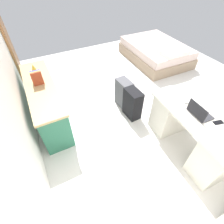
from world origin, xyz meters
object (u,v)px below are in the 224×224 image
Objects in this scene: bed at (156,52)px; computer_mouse at (187,102)px; desk at (192,132)px; laptop at (199,112)px; cell_phone_near_laptop at (218,122)px; figurine_small at (33,67)px; suitcase_spare_grey at (124,94)px; suitcase_black at (132,104)px; credenza at (46,102)px.

computer_mouse is at bearing 149.99° from bed.
desk is 0.41m from laptop.
bed is at bearing -10.57° from cell_phone_near_laptop.
computer_mouse is 0.74× the size of cell_phone_near_laptop.
figurine_small is (2.33, 1.86, 0.42)m from desk.
desk is at bearing -139.61° from laptop.
computer_mouse is (0.26, -0.06, -0.03)m from laptop.
laptop reaches higher than cell_phone_near_laptop.
computer_mouse is 0.49m from cell_phone_near_laptop.
computer_mouse is 0.91× the size of figurine_small.
cell_phone_near_laptop is (-2.91, 1.32, 0.52)m from bed.
desk is 0.43m from cell_phone_near_laptop.
suitcase_black is at bearing 175.27° from suitcase_spare_grey.
laptop is (0.03, 0.03, 0.41)m from desk.
bed is 19.38× the size of computer_mouse.
cell_phone_near_laptop is 1.24× the size of figurine_small.
cell_phone_near_laptop is at bearing -165.92° from suitcase_spare_grey.
suitcase_spare_grey is at bearing -122.14° from figurine_small.
computer_mouse is (-0.77, -0.43, 0.47)m from suitcase_black.
credenza is at bearing -179.85° from figurine_small.
suitcase_spare_grey is (0.34, -0.01, -0.00)m from suitcase_black.
desk is 1.14m from suitcase_black.
desk is 0.82× the size of credenza.
desk is 13.40× the size of figurine_small.
suitcase_spare_grey is 1.51m from laptop.
suitcase_spare_grey is at bearing 15.80° from desk.
figurine_small is (0.58, 0.00, 0.43)m from credenza.
laptop is at bearing 42.93° from cell_phone_near_laptop.
computer_mouse reaches higher than desk.
bed is 2.24m from suitcase_spare_grey.
suitcase_spare_grey is at bearing -103.24° from credenza.
computer_mouse is at bearing -137.14° from figurine_small.
suitcase_spare_grey is at bearing 23.94° from computer_mouse.
suitcase_spare_grey is 4.37× the size of cell_phone_near_laptop.
desk is 10.83× the size of cell_phone_near_laptop.
laptop is 2.94m from figurine_small.
figurine_small reaches higher than suitcase_spare_grey.
desk is at bearing -133.26° from credenza.
computer_mouse reaches higher than suitcase_spare_grey.
bed is at bearing -50.50° from suitcase_black.
desk is 2.48× the size of suitcase_spare_grey.
figurine_small reaches higher than credenza.
cell_phone_near_laptop reaches higher than suitcase_black.
figurine_small is (2.53, 1.96, 0.05)m from cell_phone_near_laptop.
desk is 0.76× the size of bed.
cell_phone_near_laptop is at bearing -160.53° from suitcase_black.
suitcase_black is at bearing 35.82° from cell_phone_near_laptop.
laptop is (-1.72, -1.83, 0.42)m from credenza.
desk is 0.48m from computer_mouse.
cell_phone_near_laptop is at bearing -150.98° from laptop.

